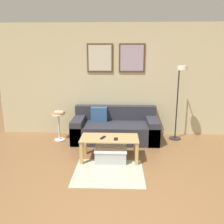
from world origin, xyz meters
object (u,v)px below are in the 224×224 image
Objects in this scene: book_stack at (59,113)px; cell_phone at (116,139)px; couch at (115,128)px; coffee_table at (109,141)px; floor_lamp at (179,92)px; remote_control at (103,137)px; storage_bin at (111,154)px; side_table at (59,125)px.

cell_phone is at bearing -39.73° from book_stack.
book_stack is at bearing -177.02° from couch.
couch is 7.39× the size of book_stack.
couch is 1.80× the size of coffee_table.
floor_lamp reaches higher than remote_control.
floor_lamp is at bearing 36.19° from storage_bin.
couch is 1.28m from book_stack.
floor_lamp is (1.36, -0.04, 0.83)m from couch.
cell_phone is at bearing -140.74° from floor_lamp.
cell_phone is at bearing 9.99° from remote_control.
couch reaches higher than book_stack.
couch is at bearing 2.98° from book_stack.
coffee_table is at bearing -145.40° from floor_lamp.
remote_control is (-0.14, 0.00, 0.31)m from storage_bin.
couch is at bearing 87.44° from storage_bin.
book_stack is at bearing 139.51° from storage_bin.
storage_bin is 0.32m from cell_phone.
cell_phone is (0.09, -0.05, 0.30)m from storage_bin.
side_table is (-1.16, 0.96, 0.01)m from coffee_table.
side_table is at bearing -160.70° from book_stack.
floor_lamp is at bearing 55.85° from remote_control.
side_table is 2.39× the size of book_stack.
floor_lamp is at bearing 40.24° from cell_phone.
coffee_table is 1.90m from floor_lamp.
coffee_table is 0.15m from remote_control.
storage_bin is at bearing -92.56° from couch.
storage_bin is at bearing -40.49° from book_stack.
couch is 1.24m from side_table.
book_stack reaches higher than storage_bin.
side_table reaches higher than remote_control.
storage_bin is 0.95× the size of side_table.
side_table reaches higher than storage_bin.
storage_bin is at bearing -40.14° from side_table.
floor_lamp reaches higher than coffee_table.
cell_phone reaches higher than coffee_table.
book_stack is 1.66m from cell_phone.
book_stack is 1.46m from remote_control.
remote_control is at bearing -100.12° from couch.
storage_bin is at bearing -56.61° from coffee_table.
coffee_table is at bearing 143.81° from cell_phone.
coffee_table is 1.82× the size of storage_bin.
couch is at bearing 102.22° from remote_control.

